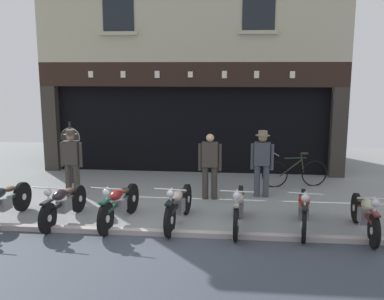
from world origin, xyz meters
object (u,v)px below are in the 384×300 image
motorcycle_far_right (365,214)px  salesman_right (262,160)px  motorcycle_center_left (119,203)px  advert_board_far (266,121)px  motorcycle_center_right (238,207)px  tyre_sign_pole (71,149)px  motorcycle_right (304,209)px  motorcycle_center (179,204)px  advert_board_near (230,119)px  motorcycle_left (63,203)px  salesman_left (72,160)px  leaning_bicycle (295,173)px  shopkeeper_center (210,164)px  motorcycle_far_left (3,202)px

motorcycle_far_right → salesman_right: salesman_right is taller
motorcycle_center_left → advert_board_far: bearing=-116.3°
motorcycle_center_right → tyre_sign_pole: tyre_sign_pole is taller
motorcycle_right → salesman_right: salesman_right is taller
motorcycle_center → salesman_right: (1.77, 2.18, 0.49)m
motorcycle_center_left → advert_board_near: bearing=-106.6°
tyre_sign_pole → motorcycle_left: bearing=-72.3°
salesman_left → leaning_bicycle: bearing=-160.4°
shopkeeper_center → tyre_sign_pole: (-3.87, 1.09, 0.09)m
motorcycle_far_left → shopkeeper_center: bearing=-149.2°
motorcycle_far_left → motorcycle_center_right: bearing=-173.9°
leaning_bicycle → motorcycle_center_right: bearing=142.7°
salesman_left → advert_board_far: 5.75m
motorcycle_center_left → advert_board_far: advert_board_far is taller
motorcycle_right → advert_board_far: bearing=-77.2°
motorcycle_far_right → tyre_sign_pole: tyre_sign_pole is taller
motorcycle_far_left → motorcycle_far_right: size_ratio=1.05×
motorcycle_center → advert_board_far: (2.00, 4.70, 1.17)m
salesman_left → tyre_sign_pole: 1.34m
motorcycle_far_left → motorcycle_far_right: (7.24, 0.01, -0.01)m
motorcycle_center → advert_board_far: 5.24m
leaning_bicycle → shopkeeper_center: bearing=109.5°
motorcycle_far_left → leaning_bicycle: size_ratio=1.15×
salesman_right → shopkeeper_center: bearing=20.5°
advert_board_far → motorcycle_center: bearing=-113.0°
motorcycle_far_left → tyre_sign_pole: (0.28, 3.13, 0.54)m
motorcycle_center → salesman_left: size_ratio=1.22×
motorcycle_left → leaning_bicycle: size_ratio=1.08×
motorcycle_center_left → advert_board_far: 5.86m
motorcycle_far_right → motorcycle_right: bearing=-5.7°
motorcycle_center_left → shopkeeper_center: bearing=-124.4°
motorcycle_center → motorcycle_center_right: 1.21m
advert_board_near → advert_board_far: bearing=0.0°
salesman_left → salesman_right: bearing=-169.9°
motorcycle_center_right → tyre_sign_pole: (-4.56, 3.01, 0.54)m
motorcycle_left → motorcycle_center_right: 3.58m
motorcycle_center → tyre_sign_pole: (-3.35, 2.95, 0.54)m
motorcycle_right → leaning_bicycle: 3.28m
motorcycle_center → motorcycle_center_right: size_ratio=1.01×
motorcycle_left → shopkeeper_center: size_ratio=1.20×
salesman_left → advert_board_near: size_ratio=1.83×
motorcycle_center_right → salesman_right: size_ratio=1.22×
advert_board_far → motorcycle_center_right: bearing=-99.5°
motorcycle_center_left → shopkeeper_center: (1.73, 1.91, 0.45)m
motorcycle_center_right → advert_board_far: (0.79, 4.76, 1.16)m
motorcycle_far_left → motorcycle_center_left: size_ratio=1.01×
salesman_left → motorcycle_center_right: bearing=160.8°
motorcycle_center_right → motorcycle_far_right: motorcycle_center_right is taller
advert_board_near → leaning_bicycle: 2.64m
motorcycle_right → motorcycle_far_left: bearing=8.4°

